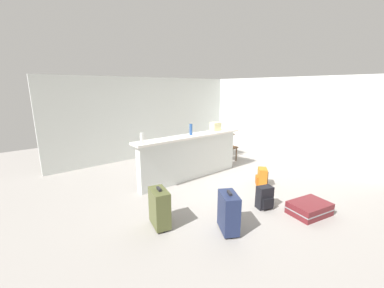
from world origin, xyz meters
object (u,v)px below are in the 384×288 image
object	(u,v)px
grocery_bag	(216,127)
dining_chair_near_partition	(227,144)
suitcase_upright_navy	(229,212)
backpack_black	(265,198)
bottle_white	(142,138)
bottle_clear	(229,124)
suitcase_flat_maroon	(309,208)
suitcase_upright_olive	(160,208)
backpack_orange	(262,178)
bottle_blue	(191,129)
dining_table	(214,137)

from	to	relation	value
grocery_bag	dining_chair_near_partition	size ratio (longest dim) A/B	0.28
grocery_bag	suitcase_upright_navy	xyz separation A→B (m)	(-1.82, -2.16, -0.87)
suitcase_upright_navy	backpack_black	distance (m)	1.09
bottle_white	bottle_clear	size ratio (longest dim) A/B	0.72
dining_chair_near_partition	suitcase_upright_navy	size ratio (longest dim) A/B	1.39
suitcase_flat_maroon	suitcase_upright_olive	world-z (taller)	suitcase_upright_olive
dining_chair_near_partition	suitcase_upright_olive	bearing A→B (deg)	-152.92
bottle_white	suitcase_upright_navy	distance (m)	2.30
dining_chair_near_partition	backpack_orange	bearing A→B (deg)	-114.28
bottle_blue	dining_table	bearing A→B (deg)	30.37
bottle_white	backpack_orange	bearing A→B (deg)	-31.64
backpack_black	bottle_white	bearing A→B (deg)	124.86
bottle_clear	grocery_bag	size ratio (longest dim) A/B	1.11
bottle_white	grocery_bag	distance (m)	2.15
dining_chair_near_partition	suitcase_flat_maroon	size ratio (longest dim) A/B	1.06
bottle_blue	backpack_orange	world-z (taller)	bottle_blue
bottle_blue	backpack_black	size ratio (longest dim) A/B	0.64
bottle_white	suitcase_upright_olive	xyz separation A→B (m)	(-0.42, -1.31, -0.86)
bottle_clear	dining_chair_near_partition	xyz separation A→B (m)	(0.55, 0.54, -0.72)
backpack_black	suitcase_upright_olive	bearing A→B (deg)	158.85
dining_chair_near_partition	suitcase_upright_olive	distance (m)	3.94
bottle_clear	suitcase_flat_maroon	xyz separation A→B (m)	(-0.69, -2.60, -1.12)
dining_table	suitcase_upright_navy	size ratio (longest dim) A/B	1.64
bottle_blue	bottle_clear	distance (m)	1.23
bottle_white	backpack_orange	distance (m)	2.81
bottle_clear	backpack_black	world-z (taller)	bottle_clear
backpack_orange	dining_chair_near_partition	bearing A→B (deg)	65.72
bottle_clear	backpack_black	distance (m)	2.48
suitcase_upright_navy	backpack_black	bearing A→B (deg)	4.52
dining_table	dining_chair_near_partition	xyz separation A→B (m)	(-0.00, -0.58, -0.13)
grocery_bag	backpack_black	bearing A→B (deg)	-109.58
dining_chair_near_partition	suitcase_upright_navy	xyz separation A→B (m)	(-2.75, -2.58, -0.19)
bottle_blue	suitcase_upright_olive	distance (m)	2.35
suitcase_upright_navy	suitcase_flat_maroon	bearing A→B (deg)	-20.03
bottle_clear	grocery_bag	distance (m)	0.40
bottle_blue	suitcase_upright_navy	distance (m)	2.50
bottle_white	grocery_bag	xyz separation A→B (m)	(2.15, 0.05, 0.01)
bottle_blue	backpack_orange	size ratio (longest dim) A/B	0.64
suitcase_flat_maroon	backpack_black	distance (m)	0.77
suitcase_flat_maroon	dining_table	bearing A→B (deg)	71.52
backpack_black	bottle_clear	bearing A→B (deg)	60.30
bottle_clear	dining_chair_near_partition	distance (m)	1.05
dining_table	backpack_black	distance (m)	3.54
bottle_white	suitcase_flat_maroon	bearing A→B (deg)	-55.35
bottle_white	bottle_blue	bearing A→B (deg)	0.59
suitcase_flat_maroon	bottle_blue	bearing A→B (deg)	101.50
bottle_clear	backpack_black	bearing A→B (deg)	-119.70
suitcase_upright_olive	backpack_orange	bearing A→B (deg)	-1.42
grocery_bag	backpack_black	size ratio (longest dim) A/B	0.62
bottle_white	suitcase_flat_maroon	distance (m)	3.41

